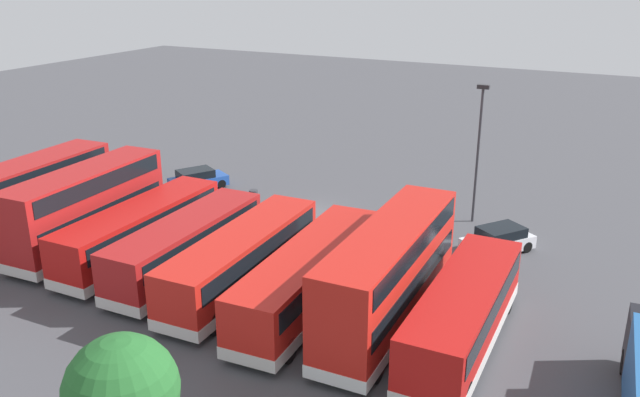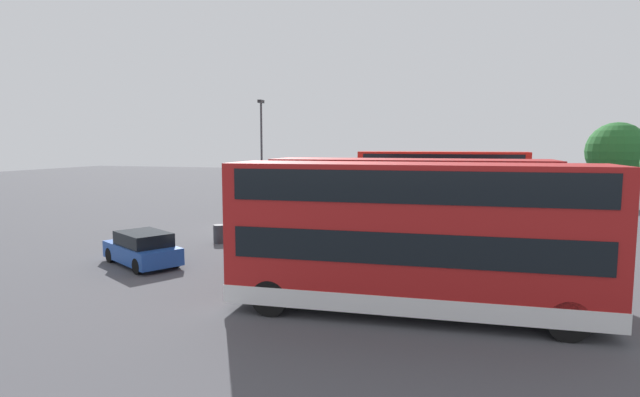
% 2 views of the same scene
% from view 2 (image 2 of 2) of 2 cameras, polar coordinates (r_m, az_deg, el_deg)
% --- Properties ---
extents(ground_plane, '(140.00, 140.00, 0.00)m').
position_cam_2_polar(ground_plane, '(30.74, -7.27, -3.44)').
color(ground_plane, '#47474C').
extents(bus_single_deck_near_end, '(2.72, 10.64, 2.95)m').
position_cam_2_polar(bus_single_deck_near_end, '(40.55, 14.47, 1.05)').
color(bus_single_deck_near_end, '#B71411').
rests_on(bus_single_deck_near_end, ground).
extents(bus_double_decker_second, '(2.83, 11.71, 4.55)m').
position_cam_2_polar(bus_double_decker_second, '(37.05, 13.42, 1.89)').
color(bus_double_decker_second, red).
rests_on(bus_double_decker_second, ground).
extents(bus_single_deck_third, '(3.15, 11.82, 2.95)m').
position_cam_2_polar(bus_single_deck_third, '(33.36, 13.67, 0.00)').
color(bus_single_deck_third, red).
rests_on(bus_single_deck_third, ground).
extents(bus_single_deck_fourth, '(2.94, 11.33, 2.95)m').
position_cam_2_polar(bus_single_deck_fourth, '(29.63, 12.93, -0.74)').
color(bus_single_deck_fourth, red).
rests_on(bus_single_deck_fourth, ground).
extents(bus_single_deck_fifth, '(2.78, 10.47, 2.95)m').
position_cam_2_polar(bus_single_deck_fifth, '(26.27, 12.34, -1.61)').
color(bus_single_deck_fifth, '#A51919').
rests_on(bus_single_deck_fifth, ground).
extents(bus_single_deck_sixth, '(2.72, 11.03, 2.95)m').
position_cam_2_polar(bus_single_deck_sixth, '(22.88, 10.45, -2.71)').
color(bus_single_deck_sixth, '#B71411').
rests_on(bus_single_deck_sixth, ground).
extents(bus_double_decker_seventh, '(3.01, 10.33, 4.55)m').
position_cam_2_polar(bus_double_decker_seventh, '(19.25, 9.93, -1.89)').
color(bus_double_decker_seventh, '#A51919').
rests_on(bus_double_decker_seventh, ground).
extents(bus_double_decker_far_end, '(3.08, 11.16, 4.55)m').
position_cam_2_polar(bus_double_decker_far_end, '(15.29, 10.36, -3.98)').
color(bus_double_decker_far_end, '#A51919').
rests_on(bus_double_decker_far_end, ground).
extents(box_truck_blue, '(2.93, 7.63, 3.20)m').
position_cam_2_polar(box_truck_blue, '(47.95, 16.93, 1.85)').
color(box_truck_blue, '#235999').
rests_on(box_truck_blue, ground).
extents(car_hatchback_silver, '(3.82, 4.31, 1.43)m').
position_cam_2_polar(car_hatchback_silver, '(41.53, -0.19, 0.09)').
color(car_hatchback_silver, silver).
rests_on(car_hatchback_silver, ground).
extents(car_small_green, '(3.55, 4.34, 1.43)m').
position_cam_2_polar(car_small_green, '(22.79, -19.32, -5.35)').
color(car_small_green, '#1E479E').
rests_on(car_small_green, ground).
extents(lamp_post_tall, '(0.70, 0.30, 8.50)m').
position_cam_2_polar(lamp_post_tall, '(40.35, -6.59, 5.90)').
color(lamp_post_tall, '#38383D').
rests_on(lamp_post_tall, ground).
extents(waste_bin_yellow, '(0.60, 0.60, 0.95)m').
position_cam_2_polar(waste_bin_yellow, '(26.75, -11.25, -3.93)').
color(waste_bin_yellow, '#333338').
rests_on(waste_bin_yellow, ground).
extents(tree_midleft, '(4.68, 4.68, 6.83)m').
position_cam_2_polar(tree_midleft, '(47.44, 30.36, 4.58)').
color(tree_midleft, '#4C3823').
rests_on(tree_midleft, ground).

